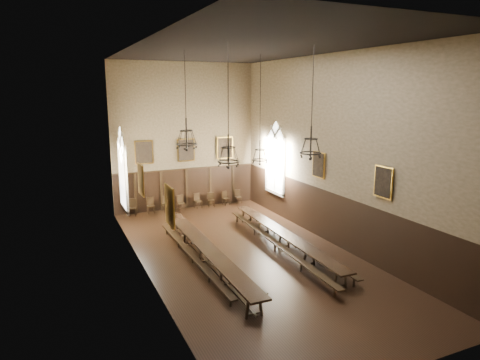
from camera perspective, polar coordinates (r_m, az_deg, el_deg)
floor at (r=19.54m, az=0.93°, el=-10.12°), size 9.00×18.00×0.02m
ceiling at (r=18.20m, az=1.03°, el=17.24°), size 9.00×18.00×0.02m
wall_back at (r=26.69m, az=-7.34°, el=5.73°), size 9.00×0.02×9.00m
wall_front at (r=11.05m, az=21.37°, el=-3.65°), size 9.00×0.02×9.00m
wall_left at (r=16.93m, az=-12.97°, el=2.03°), size 0.02×18.00×9.00m
wall_right at (r=20.65m, az=12.40°, el=3.78°), size 0.02×18.00×9.00m
wainscot_panelling at (r=19.10m, az=0.94°, el=-6.61°), size 9.00×18.00×2.50m
table_left at (r=18.60m, az=-4.59°, el=-9.91°), size 0.87×10.70×0.83m
table_right at (r=20.37m, az=5.89°, el=-8.05°), size 1.08×10.01×0.78m
bench_left_outer at (r=18.79m, az=-6.40°, el=-10.23°), size 0.33×9.03×0.41m
bench_left_inner at (r=19.10m, az=-3.38°, el=-9.80°), size 0.51×9.07×0.41m
bench_right_inner at (r=20.02m, az=4.69°, el=-8.64°), size 0.82×10.55×0.47m
bench_right_outer at (r=20.54m, az=7.42°, el=-8.25°), size 0.58×9.60×0.43m
chair_0 at (r=26.20m, az=-14.16°, el=-4.00°), size 0.54×0.54×1.02m
chair_1 at (r=26.49m, az=-11.79°, el=-3.75°), size 0.45×0.45×0.97m
chair_2 at (r=26.70m, az=-9.78°, el=-3.55°), size 0.45×0.45×0.95m
chair_3 at (r=26.88m, az=-7.84°, el=-3.41°), size 0.44×0.44×0.92m
chair_4 at (r=27.21m, az=-5.62°, el=-3.16°), size 0.48×0.48×0.93m
chair_5 at (r=27.48m, az=-3.86°, el=-3.00°), size 0.48×0.48×0.90m
chair_6 at (r=27.87m, az=-1.89°, el=-2.77°), size 0.48×0.48×0.89m
chair_7 at (r=28.26m, az=-0.24°, el=-2.57°), size 0.39×0.39×0.87m
chandelier_back_left at (r=19.40m, az=-7.13°, el=5.52°), size 0.95×0.95×4.24m
chandelier_back_right at (r=21.30m, az=2.66°, el=3.69°), size 0.80×0.80×5.24m
chandelier_front_left at (r=15.46m, az=-1.54°, el=3.57°), size 0.81×0.81×4.37m
chandelier_front_right at (r=17.23m, az=9.41°, el=4.48°), size 0.87×0.87×4.30m
portrait_back_0 at (r=26.03m, az=-12.70°, el=3.61°), size 1.10×0.12×1.40m
portrait_back_1 at (r=26.67m, az=-7.21°, el=4.00°), size 1.10×0.12×1.40m
portrait_back_2 at (r=27.53m, az=-2.03°, el=4.33°), size 1.10×0.12×1.40m
portrait_left_0 at (r=18.07m, az=-13.09°, el=0.05°), size 0.12×1.00×1.30m
portrait_left_1 at (r=13.79m, az=-9.37°, el=-3.43°), size 0.12×1.00×1.30m
portrait_right_0 at (r=21.49m, az=10.44°, el=2.01°), size 0.12×1.00×1.30m
portrait_right_1 at (r=18.05m, az=18.56°, el=-0.28°), size 0.12×1.00×1.30m
window_right at (r=25.34m, az=4.73°, el=2.95°), size 0.20×2.20×4.60m
window_left at (r=22.47m, az=-15.46°, el=1.42°), size 0.20×2.20×4.60m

